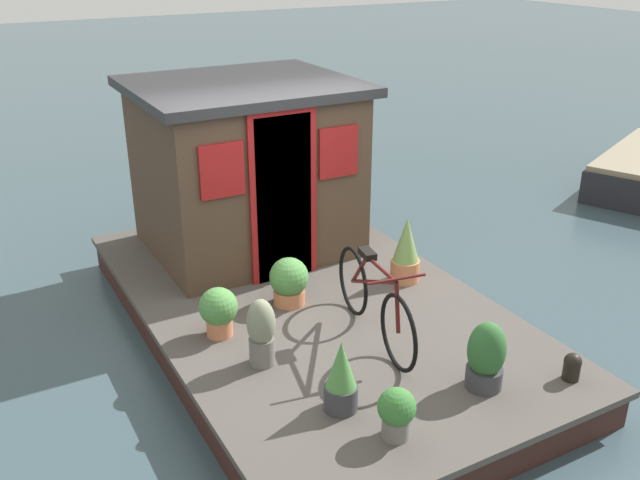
{
  "coord_description": "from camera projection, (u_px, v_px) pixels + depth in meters",
  "views": [
    {
      "loc": [
        -5.3,
        2.83,
        3.61
      ],
      "look_at": [
        -0.2,
        0.0,
        1.06
      ],
      "focal_mm": 39.24,
      "sensor_mm": 36.0,
      "label": 1
    }
  ],
  "objects": [
    {
      "name": "houseboat_deck",
      "position": [
        310.0,
        315.0,
        6.88
      ],
      "size": [
        5.15,
        3.06,
        0.36
      ],
      "color": "#4C4742",
      "rests_on": "ground_plane"
    },
    {
      "name": "mooring_bollard",
      "position": [
        572.0,
        366.0,
        5.53
      ],
      "size": [
        0.14,
        0.14,
        0.23
      ],
      "color": "black",
      "rests_on": "houseboat_deck"
    },
    {
      "name": "potted_plant_geranium",
      "position": [
        341.0,
        378.0,
        5.12
      ],
      "size": [
        0.26,
        0.26,
        0.58
      ],
      "color": "#38383D",
      "rests_on": "houseboat_deck"
    },
    {
      "name": "ground_plane",
      "position": [
        310.0,
        331.0,
        6.95
      ],
      "size": [
        60.0,
        60.0,
        0.0
      ],
      "primitive_type": "plane",
      "color": "#384C54"
    },
    {
      "name": "potted_plant_mint",
      "position": [
        289.0,
        281.0,
        6.63
      ],
      "size": [
        0.37,
        0.37,
        0.47
      ],
      "color": "#C6754C",
      "rests_on": "houseboat_deck"
    },
    {
      "name": "houseboat_cabin",
      "position": [
        246.0,
        166.0,
        7.6
      ],
      "size": [
        2.02,
        2.28,
        1.86
      ],
      "color": "#4C3828",
      "rests_on": "houseboat_deck"
    },
    {
      "name": "potted_plant_basil",
      "position": [
        486.0,
        357.0,
        5.37
      ],
      "size": [
        0.3,
        0.3,
        0.57
      ],
      "color": "#38383D",
      "rests_on": "houseboat_deck"
    },
    {
      "name": "potted_plant_thyme",
      "position": [
        406.0,
        251.0,
        7.04
      ],
      "size": [
        0.3,
        0.3,
        0.68
      ],
      "color": "#C6754C",
      "rests_on": "houseboat_deck"
    },
    {
      "name": "bicycle",
      "position": [
        374.0,
        301.0,
        6.01
      ],
      "size": [
        1.6,
        0.5,
        0.78
      ],
      "color": "black",
      "rests_on": "houseboat_deck"
    },
    {
      "name": "potted_plant_rosemary",
      "position": [
        396.0,
        412.0,
        4.85
      ],
      "size": [
        0.27,
        0.27,
        0.39
      ],
      "color": "slate",
      "rests_on": "houseboat_deck"
    },
    {
      "name": "potted_plant_lavender",
      "position": [
        261.0,
        332.0,
        5.66
      ],
      "size": [
        0.24,
        0.24,
        0.59
      ],
      "color": "slate",
      "rests_on": "houseboat_deck"
    },
    {
      "name": "potted_plant_fern",
      "position": [
        219.0,
        310.0,
        6.09
      ],
      "size": [
        0.34,
        0.34,
        0.45
      ],
      "color": "#C6754C",
      "rests_on": "houseboat_deck"
    }
  ]
}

